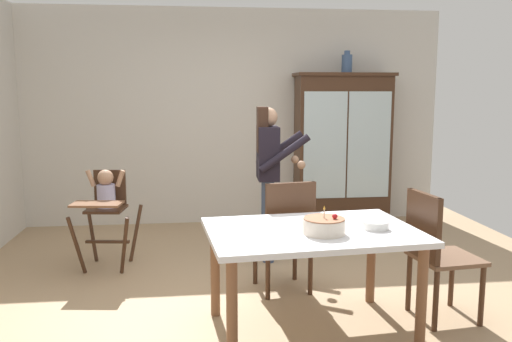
{
  "coord_description": "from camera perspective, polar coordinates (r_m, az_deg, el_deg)",
  "views": [
    {
      "loc": [
        -0.5,
        -4.07,
        1.68
      ],
      "look_at": [
        0.06,
        0.7,
        0.95
      ],
      "focal_mm": 36.92,
      "sensor_mm": 36.0,
      "label": 1
    }
  ],
  "objects": [
    {
      "name": "ground_plane",
      "position": [
        4.43,
        0.27,
        -13.65
      ],
      "size": [
        6.24,
        6.24,
        0.0
      ],
      "primitive_type": "plane",
      "color": "tan"
    },
    {
      "name": "wall_back",
      "position": [
        6.72,
        -2.45,
        5.84
      ],
      "size": [
        5.32,
        0.06,
        2.7
      ],
      "primitive_type": "cube",
      "color": "beige",
      "rests_on": "ground_plane"
    },
    {
      "name": "china_cabinet",
      "position": [
        6.73,
        9.32,
        2.38
      ],
      "size": [
        1.22,
        0.48,
        1.9
      ],
      "color": "#422819",
      "rests_on": "ground_plane"
    },
    {
      "name": "ceramic_vase",
      "position": [
        6.72,
        9.82,
        11.44
      ],
      "size": [
        0.13,
        0.13,
        0.27
      ],
      "color": "#3D567F",
      "rests_on": "china_cabinet"
    },
    {
      "name": "high_chair_with_toddler",
      "position": [
        5.19,
        -15.95,
        -3.09
      ],
      "size": [
        0.64,
        0.74,
        0.95
      ],
      "rotation": [
        0.0,
        0.0,
        -0.13
      ],
      "color": "#422819",
      "rests_on": "ground_plane"
    },
    {
      "name": "adult_person",
      "position": [
        5.17,
        1.37,
        0.73
      ],
      "size": [
        0.51,
        0.49,
        1.53
      ],
      "rotation": [
        0.0,
        0.0,
        1.53
      ],
      "color": "#3D4C6B",
      "rests_on": "ground_plane"
    },
    {
      "name": "dining_table",
      "position": [
        3.69,
        6.07,
        -7.67
      ],
      "size": [
        1.51,
        1.09,
        0.74
      ],
      "color": "silver",
      "rests_on": "ground_plane"
    },
    {
      "name": "birthday_cake",
      "position": [
        3.54,
        7.38,
        -5.91
      ],
      "size": [
        0.28,
        0.28,
        0.19
      ],
      "color": "beige",
      "rests_on": "dining_table"
    },
    {
      "name": "serving_bowl",
      "position": [
        3.74,
        12.82,
        -5.72
      ],
      "size": [
        0.18,
        0.18,
        0.05
      ],
      "primitive_type": "cylinder",
      "color": "silver",
      "rests_on": "dining_table"
    },
    {
      "name": "dining_chair_far_side",
      "position": [
        4.37,
        3.31,
        -6.28
      ],
      "size": [
        0.51,
        0.51,
        0.96
      ],
      "rotation": [
        0.0,
        0.0,
        3.31
      ],
      "color": "#422819",
      "rests_on": "ground_plane"
    },
    {
      "name": "dining_chair_right_end",
      "position": [
        4.09,
        18.74,
        -7.79
      ],
      "size": [
        0.49,
        0.49,
        0.96
      ],
      "rotation": [
        0.0,
        0.0,
        1.69
      ],
      "color": "#422819",
      "rests_on": "ground_plane"
    }
  ]
}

